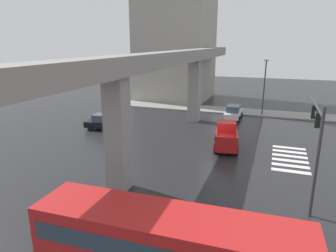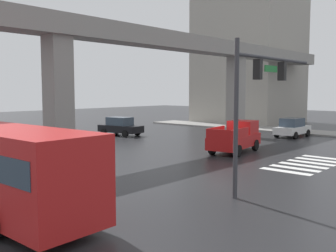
{
  "view_description": "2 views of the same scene",
  "coord_description": "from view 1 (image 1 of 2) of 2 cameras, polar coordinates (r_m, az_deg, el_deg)",
  "views": [
    {
      "loc": [
        -25.42,
        -4.6,
        9.29
      ],
      "look_at": [
        -0.54,
        4.31,
        1.94
      ],
      "focal_mm": 32.34,
      "sensor_mm": 36.0,
      "label": 1
    },
    {
      "loc": [
        -21.72,
        -15.08,
        4.22
      ],
      "look_at": [
        -1.71,
        2.99,
        1.75
      ],
      "focal_mm": 41.69,
      "sensor_mm": 36.0,
      "label": 2
    }
  ],
  "objects": [
    {
      "name": "street_lamp_near_corner",
      "position": [
        40.76,
        17.77,
        8.14
      ],
      "size": [
        0.44,
        0.7,
        7.24
      ],
      "color": "#38383D",
      "rests_on": "ground"
    },
    {
      "name": "pickup_truck",
      "position": [
        28.15,
        10.92,
        -1.91
      ],
      "size": [
        5.34,
        2.7,
        2.08
      ],
      "color": "red",
      "rests_on": "ground"
    },
    {
      "name": "ground_plane",
      "position": [
        27.45,
        8.91,
        -4.44
      ],
      "size": [
        120.0,
        120.0,
        0.0
      ],
      "primitive_type": "plane",
      "color": "#232326"
    },
    {
      "name": "crosswalk_stripes",
      "position": [
        27.11,
        21.98,
        -5.68
      ],
      "size": [
        6.05,
        2.8,
        0.01
      ],
      "color": "silver",
      "rests_on": "ground"
    },
    {
      "name": "city_bus",
      "position": [
        12.61,
        -0.15,
        -21.34
      ],
      "size": [
        3.01,
        10.86,
        2.99
      ],
      "color": "red",
      "rests_on": "ground"
    },
    {
      "name": "sedan_white",
      "position": [
        38.61,
        12.21,
        2.56
      ],
      "size": [
        4.3,
        1.97,
        1.72
      ],
      "color": "silver",
      "rests_on": "ground"
    },
    {
      "name": "fire_hydrant",
      "position": [
        41.34,
        12.28,
        2.8
      ],
      "size": [
        0.24,
        0.24,
        0.85
      ],
      "color": "red",
      "rests_on": "ground"
    },
    {
      "name": "elevated_overpass",
      "position": [
        27.09,
        -0.04,
        10.96
      ],
      "size": [
        50.49,
        1.85,
        8.5
      ],
      "color": "gray",
      "rests_on": "ground"
    },
    {
      "name": "traffic_signal_mast",
      "position": [
        19.07,
        26.18,
        -0.99
      ],
      "size": [
        6.49,
        0.32,
        6.2
      ],
      "color": "#38383D",
      "rests_on": "ground"
    },
    {
      "name": "sidewalk_east",
      "position": [
        43.18,
        10.46,
        2.95
      ],
      "size": [
        4.0,
        36.0,
        0.15
      ],
      "primitive_type": "cube",
      "color": "gray",
      "rests_on": "ground"
    },
    {
      "name": "sedan_black",
      "position": [
        33.73,
        -11.81,
        0.71
      ],
      "size": [
        2.34,
        4.48,
        1.72
      ],
      "color": "black",
      "rests_on": "ground"
    }
  ]
}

